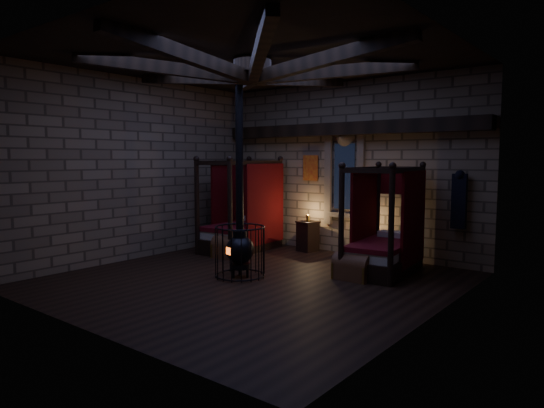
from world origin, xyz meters
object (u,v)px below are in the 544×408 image
Objects in this scene: bed_right at (384,246)px; stove at (240,246)px; bed_left at (243,228)px; trunk_left at (229,248)px; trunk_right at (353,267)px.

stove is at bearing -139.03° from bed_right.
bed_left is 1.05× the size of bed_right.
trunk_left is 1.06× the size of trunk_right.
bed_right is at bearing -3.90° from bed_left.
trunk_left is (0.45, -1.00, -0.32)m from bed_left.
bed_left is at bearing 109.37° from trunk_left.
trunk_right is (3.75, -1.00, -0.33)m from bed_left.
stove is at bearing -52.76° from bed_left.
trunk_left is 0.19× the size of stove.
bed_right is 1.03m from trunk_right.
trunk_left is at bearing 154.47° from stove.
bed_right is 2.95× the size of trunk_right.
trunk_left reaches higher than trunk_right.
stove reaches higher than bed_left.
trunk_left is 1.92m from stove.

